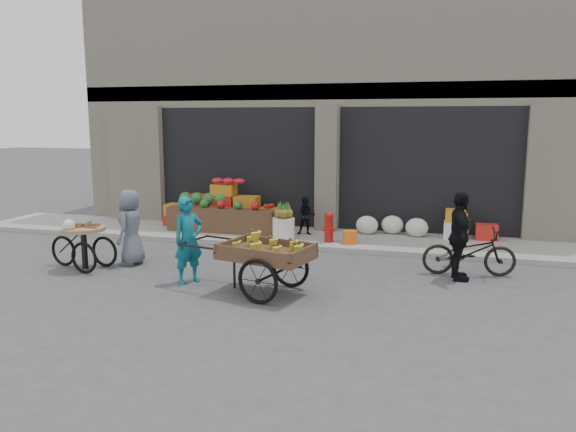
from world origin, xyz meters
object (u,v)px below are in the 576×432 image
(vendor_woman, at_px, (188,240))
(seated_person, at_px, (306,216))
(bicycle, at_px, (469,252))
(banana_cart, at_px, (263,249))
(vendor_grey, at_px, (131,227))
(cyclist, at_px, (459,236))
(orange_bucket, at_px, (350,237))
(tricycle_cart, at_px, (84,241))
(pineapple_bin, at_px, (284,228))
(fire_hydrant, at_px, (329,226))

(vendor_woman, bearing_deg, seated_person, 18.67)
(bicycle, bearing_deg, banana_cart, 114.50)
(banana_cart, relative_size, vendor_grey, 1.75)
(cyclist, bearing_deg, orange_bucket, 42.21)
(vendor_woman, xyz_separation_m, cyclist, (4.68, 1.47, 0.03))
(tricycle_cart, bearing_deg, pineapple_bin, 53.74)
(tricycle_cart, bearing_deg, orange_bucket, 41.45)
(vendor_woman, bearing_deg, bicycle, -34.71)
(seated_person, distance_m, cyclist, 4.42)
(tricycle_cart, distance_m, bicycle, 7.45)
(fire_hydrant, relative_size, seated_person, 0.76)
(vendor_grey, height_order, cyclist, cyclist)
(orange_bucket, height_order, vendor_grey, vendor_grey)
(pineapple_bin, height_order, banana_cart, banana_cart)
(fire_hydrant, xyz_separation_m, cyclist, (2.82, -2.01, 0.32))
(tricycle_cart, height_order, bicycle, tricycle_cart)
(seated_person, xyz_separation_m, bicycle, (3.72, -2.26, -0.13))
(orange_bucket, height_order, cyclist, cyclist)
(seated_person, distance_m, bicycle, 4.36)
(pineapple_bin, distance_m, vendor_grey, 3.63)
(fire_hydrant, xyz_separation_m, bicycle, (3.02, -1.61, -0.05))
(pineapple_bin, relative_size, banana_cart, 0.19)
(pineapple_bin, height_order, vendor_grey, vendor_grey)
(seated_person, distance_m, tricycle_cart, 5.23)
(vendor_grey, xyz_separation_m, bicycle, (6.57, 0.99, -0.31))
(vendor_woman, distance_m, bicycle, 5.23)
(orange_bucket, xyz_separation_m, bicycle, (2.52, -1.56, 0.18))
(banana_cart, distance_m, vendor_grey, 3.38)
(banana_cart, distance_m, cyclist, 3.62)
(seated_person, height_order, tricycle_cart, seated_person)
(seated_person, bearing_deg, vendor_grey, -141.22)
(seated_person, bearing_deg, pineapple_bin, -133.69)
(orange_bucket, relative_size, vendor_woman, 0.20)
(orange_bucket, distance_m, seated_person, 1.42)
(orange_bucket, xyz_separation_m, banana_cart, (-0.87, -3.68, 0.50))
(pineapple_bin, relative_size, fire_hydrant, 0.73)
(vendor_grey, xyz_separation_m, cyclist, (6.37, 0.59, 0.05))
(seated_person, relative_size, vendor_grey, 0.61)
(vendor_woman, height_order, bicycle, vendor_woman)
(fire_hydrant, xyz_separation_m, banana_cart, (-0.37, -3.73, 0.26))
(seated_person, height_order, vendor_grey, vendor_grey)
(fire_hydrant, bearing_deg, orange_bucket, -5.71)
(orange_bucket, height_order, tricycle_cart, tricycle_cart)
(orange_bucket, bearing_deg, cyclist, -40.28)
(orange_bucket, distance_m, bicycle, 2.97)
(fire_hydrant, xyz_separation_m, orange_bucket, (0.50, -0.05, -0.23))
(fire_hydrant, height_order, banana_cart, banana_cart)
(seated_person, xyz_separation_m, vendor_woman, (-1.16, -4.13, 0.20))
(vendor_woman, relative_size, bicycle, 0.91)
(banana_cart, relative_size, vendor_woman, 1.71)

